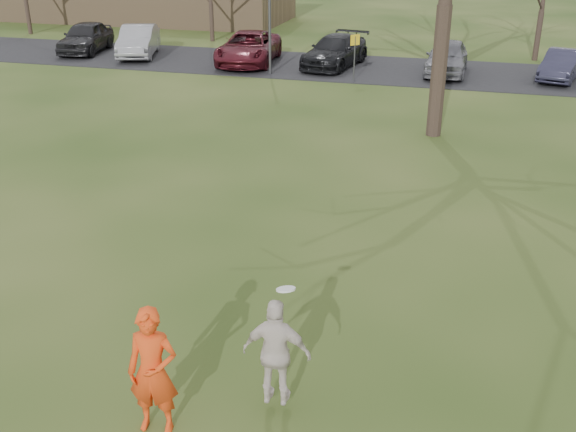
# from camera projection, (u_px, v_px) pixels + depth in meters

# --- Properties ---
(ground) EXTENTS (120.00, 120.00, 0.00)m
(ground) POSITION_uv_depth(u_px,v_px,m) (215.00, 417.00, 9.80)
(ground) COLOR #1E380F
(ground) RESTS_ON ground
(parking_strip) EXTENTS (62.00, 6.50, 0.04)m
(parking_strip) POSITION_uv_depth(u_px,v_px,m) (407.00, 71.00, 31.79)
(parking_strip) COLOR black
(parking_strip) RESTS_ON ground
(player_defender) EXTENTS (0.77, 0.56, 1.95)m
(player_defender) POSITION_uv_depth(u_px,v_px,m) (153.00, 372.00, 9.20)
(player_defender) COLOR #ED4213
(player_defender) RESTS_ON ground
(car_0) EXTENTS (2.68, 4.93, 1.59)m
(car_0) POSITION_uv_depth(u_px,v_px,m) (86.00, 37.00, 35.81)
(car_0) COLOR black
(car_0) RESTS_ON parking_strip
(car_1) EXTENTS (3.02, 4.99, 1.55)m
(car_1) POSITION_uv_depth(u_px,v_px,m) (138.00, 41.00, 34.78)
(car_1) COLOR #929297
(car_1) RESTS_ON parking_strip
(car_2) EXTENTS (3.12, 5.74, 1.53)m
(car_2) POSITION_uv_depth(u_px,v_px,m) (249.00, 48.00, 33.03)
(car_2) COLOR #4F121C
(car_2) RESTS_ON parking_strip
(car_3) EXTENTS (2.87, 5.28, 1.45)m
(car_3) POSITION_uv_depth(u_px,v_px,m) (335.00, 51.00, 32.39)
(car_3) COLOR black
(car_3) RESTS_ON parking_strip
(car_4) EXTENTS (1.86, 4.51, 1.53)m
(car_4) POSITION_uv_depth(u_px,v_px,m) (447.00, 57.00, 30.82)
(car_4) COLOR slate
(car_4) RESTS_ON parking_strip
(car_5) EXTENTS (2.37, 4.17, 1.30)m
(car_5) POSITION_uv_depth(u_px,v_px,m) (562.00, 65.00, 29.73)
(car_5) COLOR #28273B
(car_5) RESTS_ON parking_strip
(catching_play) EXTENTS (1.01, 0.48, 1.89)m
(catching_play) POSITION_uv_depth(u_px,v_px,m) (277.00, 353.00, 9.52)
(catching_play) COLOR beige
(catching_play) RESTS_ON ground
(sign_yellow) EXTENTS (0.35, 0.35, 2.08)m
(sign_yellow) POSITION_uv_depth(u_px,v_px,m) (355.00, 49.00, 29.06)
(sign_yellow) COLOR #47474C
(sign_yellow) RESTS_ON ground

